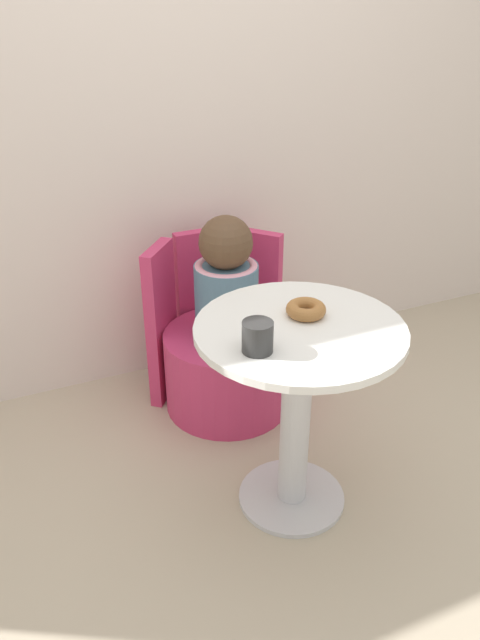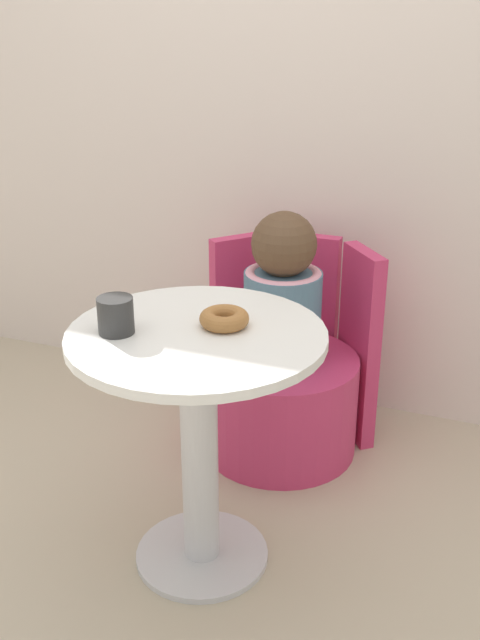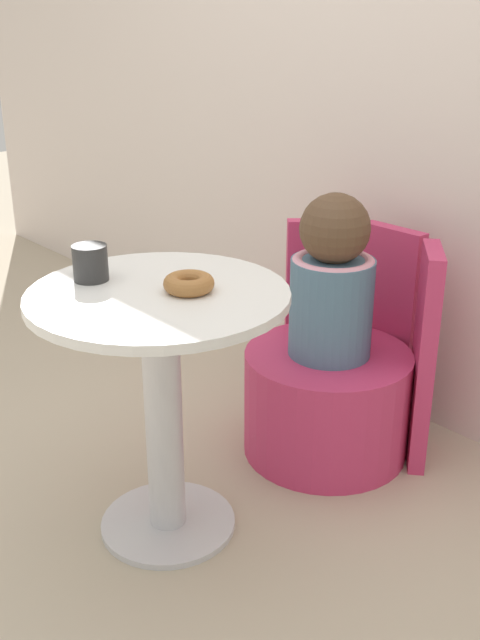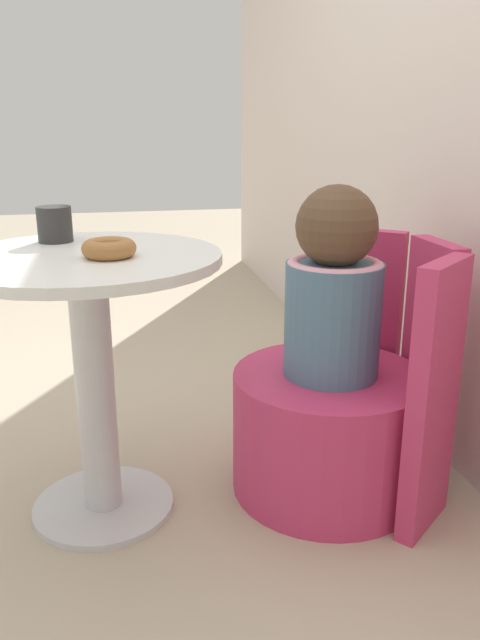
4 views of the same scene
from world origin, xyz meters
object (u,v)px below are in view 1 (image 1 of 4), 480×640
Objects in this scene: tub_chair at (227,370)px; child_figure at (226,282)px; round_table at (297,384)px; donut at (306,309)px; cup at (258,337)px.

child_figure reaches higher than tub_chair.
round_table is 5.55× the size of donut.
tub_chair is at bearing 88.30° from round_table.
tub_chair is 0.41m from child_figure.
child_figure is (0.02, 0.62, 0.09)m from round_table.
cup is at bearing -105.88° from child_figure.
round_table is at bearing 23.29° from cup.
donut is (0.03, -0.56, 0.14)m from child_figure.
cup is at bearing -149.86° from donut.
round_table is at bearing -131.86° from donut.
tub_chair is 5.74× the size of cup.
round_table is 0.63m from child_figure.
round_table is 0.32m from cup.
donut is at bearing -86.74° from tub_chair.
round_table is 1.38× the size of child_figure.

